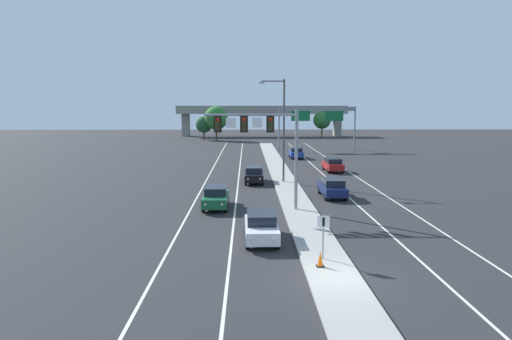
{
  "coord_description": "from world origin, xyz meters",
  "views": [
    {
      "loc": [
        -3.84,
        -19.04,
        7.57
      ],
      "look_at": [
        -3.2,
        12.19,
        3.2
      ],
      "focal_mm": 32.16,
      "sensor_mm": 36.0,
      "label": 1
    }
  ],
  "objects_px": {
    "median_sign_post": "(323,230)",
    "traffic_cone_median_nose": "(320,259)",
    "tree_far_left_c": "(216,118)",
    "car_receding_red": "(333,165)",
    "highway_sign_gantry": "(317,114)",
    "overhead_signal_mast": "(264,136)",
    "car_receding_navy": "(332,187)",
    "tree_far_left_a": "(204,125)",
    "car_oncoming_green": "(216,197)",
    "street_lamp_median": "(282,124)",
    "car_receding_blue": "(296,153)",
    "car_oncoming_black": "(254,174)",
    "car_oncoming_white": "(261,226)",
    "tree_far_right_a": "(322,120)"
  },
  "relations": [
    {
      "from": "tree_far_right_a",
      "to": "car_receding_blue",
      "type": "bearing_deg",
      "value": -103.67
    },
    {
      "from": "car_oncoming_black",
      "to": "tree_far_left_c",
      "type": "relative_size",
      "value": 0.59
    },
    {
      "from": "car_receding_blue",
      "to": "tree_far_left_a",
      "type": "relative_size",
      "value": 0.84
    },
    {
      "from": "overhead_signal_mast",
      "to": "car_oncoming_black",
      "type": "bearing_deg",
      "value": 92.4
    },
    {
      "from": "car_oncoming_green",
      "to": "car_oncoming_black",
      "type": "bearing_deg",
      "value": 74.97
    },
    {
      "from": "car_oncoming_green",
      "to": "car_receding_red",
      "type": "relative_size",
      "value": 0.99
    },
    {
      "from": "car_oncoming_white",
      "to": "tree_far_right_a",
      "type": "distance_m",
      "value": 90.2
    },
    {
      "from": "car_oncoming_black",
      "to": "traffic_cone_median_nose",
      "type": "bearing_deg",
      "value": -83.73
    },
    {
      "from": "tree_far_left_a",
      "to": "highway_sign_gantry",
      "type": "bearing_deg",
      "value": -48.59
    },
    {
      "from": "highway_sign_gantry",
      "to": "tree_far_right_a",
      "type": "height_order",
      "value": "highway_sign_gantry"
    },
    {
      "from": "tree_far_left_c",
      "to": "car_oncoming_green",
      "type": "bearing_deg",
      "value": -86.3
    },
    {
      "from": "overhead_signal_mast",
      "to": "traffic_cone_median_nose",
      "type": "height_order",
      "value": "overhead_signal_mast"
    },
    {
      "from": "traffic_cone_median_nose",
      "to": "tree_far_left_c",
      "type": "height_order",
      "value": "tree_far_left_c"
    },
    {
      "from": "car_receding_red",
      "to": "car_receding_blue",
      "type": "bearing_deg",
      "value": 101.55
    },
    {
      "from": "tree_far_left_a",
      "to": "tree_far_left_c",
      "type": "bearing_deg",
      "value": -17.52
    },
    {
      "from": "overhead_signal_mast",
      "to": "traffic_cone_median_nose",
      "type": "xyz_separation_m",
      "value": [
        2.18,
        -12.11,
        -4.97
      ]
    },
    {
      "from": "car_receding_red",
      "to": "traffic_cone_median_nose",
      "type": "relative_size",
      "value": 6.09
    },
    {
      "from": "car_receding_blue",
      "to": "tree_far_right_a",
      "type": "height_order",
      "value": "tree_far_right_a"
    },
    {
      "from": "median_sign_post",
      "to": "car_oncoming_white",
      "type": "bearing_deg",
      "value": 128.71
    },
    {
      "from": "car_receding_navy",
      "to": "tree_far_left_c",
      "type": "xyz_separation_m",
      "value": [
        -13.88,
        64.36,
        4.15
      ]
    },
    {
      "from": "highway_sign_gantry",
      "to": "overhead_signal_mast",
      "type": "bearing_deg",
      "value": -103.27
    },
    {
      "from": "street_lamp_median",
      "to": "tree_far_right_a",
      "type": "distance_m",
      "value": 70.42
    },
    {
      "from": "street_lamp_median",
      "to": "car_oncoming_green",
      "type": "xyz_separation_m",
      "value": [
        -5.73,
        -11.07,
        -4.97
      ]
    },
    {
      "from": "car_receding_red",
      "to": "traffic_cone_median_nose",
      "type": "distance_m",
      "value": 32.89
    },
    {
      "from": "car_receding_navy",
      "to": "traffic_cone_median_nose",
      "type": "bearing_deg",
      "value": -102.36
    },
    {
      "from": "traffic_cone_median_nose",
      "to": "median_sign_post",
      "type": "bearing_deg",
      "value": 74.77
    },
    {
      "from": "car_oncoming_white",
      "to": "car_receding_navy",
      "type": "distance_m",
      "value": 13.92
    },
    {
      "from": "car_oncoming_white",
      "to": "traffic_cone_median_nose",
      "type": "height_order",
      "value": "car_oncoming_white"
    },
    {
      "from": "car_receding_red",
      "to": "car_receding_blue",
      "type": "relative_size",
      "value": 1.0
    },
    {
      "from": "street_lamp_median",
      "to": "car_receding_red",
      "type": "height_order",
      "value": "street_lamp_median"
    },
    {
      "from": "car_receding_red",
      "to": "tree_far_left_c",
      "type": "height_order",
      "value": "tree_far_left_c"
    },
    {
      "from": "street_lamp_median",
      "to": "car_oncoming_black",
      "type": "height_order",
      "value": "street_lamp_median"
    },
    {
      "from": "car_receding_navy",
      "to": "tree_far_left_c",
      "type": "height_order",
      "value": "tree_far_left_c"
    },
    {
      "from": "street_lamp_median",
      "to": "tree_far_left_a",
      "type": "bearing_deg",
      "value": 102.61
    },
    {
      "from": "car_receding_red",
      "to": "tree_far_left_a",
      "type": "distance_m",
      "value": 53.92
    },
    {
      "from": "car_receding_red",
      "to": "tree_far_left_c",
      "type": "distance_m",
      "value": 52.21
    },
    {
      "from": "median_sign_post",
      "to": "street_lamp_median",
      "type": "relative_size",
      "value": 0.22
    },
    {
      "from": "car_receding_red",
      "to": "median_sign_post",
      "type": "bearing_deg",
      "value": -101.48
    },
    {
      "from": "car_oncoming_white",
      "to": "car_receding_red",
      "type": "xyz_separation_m",
      "value": [
        9.22,
        27.47,
        0.0
      ]
    },
    {
      "from": "overhead_signal_mast",
      "to": "tree_far_left_c",
      "type": "relative_size",
      "value": 0.95
    },
    {
      "from": "car_receding_blue",
      "to": "car_oncoming_white",
      "type": "bearing_deg",
      "value": -98.82
    },
    {
      "from": "tree_far_left_c",
      "to": "median_sign_post",
      "type": "bearing_deg",
      "value": -82.6
    },
    {
      "from": "tree_far_left_a",
      "to": "tree_far_left_c",
      "type": "height_order",
      "value": "tree_far_left_c"
    },
    {
      "from": "overhead_signal_mast",
      "to": "tree_far_left_c",
      "type": "xyz_separation_m",
      "value": [
        -7.95,
        69.37,
        -0.51
      ]
    },
    {
      "from": "car_oncoming_black",
      "to": "highway_sign_gantry",
      "type": "distance_m",
      "value": 35.6
    },
    {
      "from": "traffic_cone_median_nose",
      "to": "overhead_signal_mast",
      "type": "bearing_deg",
      "value": 100.18
    },
    {
      "from": "car_oncoming_black",
      "to": "car_receding_red",
      "type": "distance_m",
      "value": 12.05
    },
    {
      "from": "median_sign_post",
      "to": "traffic_cone_median_nose",
      "type": "bearing_deg",
      "value": -105.23
    },
    {
      "from": "median_sign_post",
      "to": "traffic_cone_median_nose",
      "type": "xyz_separation_m",
      "value": [
        -0.3,
        -1.11,
        -1.08
      ]
    },
    {
      "from": "car_receding_blue",
      "to": "street_lamp_median",
      "type": "bearing_deg",
      "value": -99.96
    }
  ]
}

